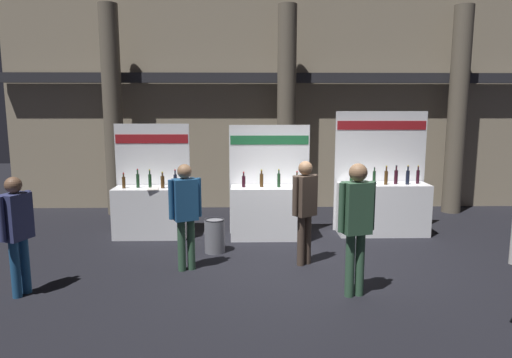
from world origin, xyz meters
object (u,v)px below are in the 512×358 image
(visitor_0, at_px, (17,226))
(visitor_4, at_px, (185,208))
(exhibitor_booth_1, at_px, (270,208))
(visitor_3, at_px, (305,204))
(visitor_1, at_px, (357,217))
(exhibitor_booth_2, at_px, (382,203))
(exhibitor_booth_0, at_px, (151,207))
(trash_bin, at_px, (215,236))

(visitor_0, relative_size, visitor_4, 0.97)
(exhibitor_booth_1, xyz_separation_m, visitor_3, (0.49, -1.59, 0.42))
(visitor_1, relative_size, visitor_4, 1.08)
(exhibitor_booth_2, bearing_deg, visitor_4, -151.46)
(visitor_1, distance_m, visitor_3, 1.38)
(exhibitor_booth_0, distance_m, trash_bin, 1.73)
(exhibitor_booth_0, height_order, visitor_3, exhibitor_booth_0)
(exhibitor_booth_0, distance_m, exhibitor_booth_2, 4.70)
(visitor_1, height_order, visitor_3, visitor_1)
(exhibitor_booth_0, bearing_deg, exhibitor_booth_2, 1.08)
(exhibitor_booth_0, distance_m, visitor_1, 4.56)
(exhibitor_booth_2, height_order, visitor_3, exhibitor_booth_2)
(visitor_3, distance_m, visitor_4, 1.92)
(exhibitor_booth_0, relative_size, visitor_4, 1.32)
(visitor_4, bearing_deg, exhibitor_booth_0, 92.60)
(exhibitor_booth_2, height_order, visitor_1, exhibitor_booth_2)
(exhibitor_booth_1, relative_size, visitor_3, 1.29)
(exhibitor_booth_0, height_order, visitor_0, exhibitor_booth_0)
(visitor_0, xyz_separation_m, visitor_4, (2.15, 0.93, 0.03))
(exhibitor_booth_0, xyz_separation_m, visitor_4, (0.96, -1.95, 0.43))
(exhibitor_booth_0, distance_m, visitor_4, 2.21)
(visitor_4, bearing_deg, exhibitor_booth_2, 4.96)
(visitor_4, bearing_deg, visitor_3, -17.00)
(exhibitor_booth_2, distance_m, visitor_0, 6.61)
(visitor_3, bearing_deg, visitor_4, -29.52)
(exhibitor_booth_1, bearing_deg, visitor_0, -142.49)
(exhibitor_booth_0, bearing_deg, visitor_1, -41.41)
(trash_bin, height_order, visitor_4, visitor_4)
(trash_bin, xyz_separation_m, visitor_1, (2.05, -1.94, 0.80))
(exhibitor_booth_2, relative_size, visitor_0, 1.51)
(exhibitor_booth_1, xyz_separation_m, exhibitor_booth_2, (2.32, 0.22, 0.03))
(visitor_0, height_order, visitor_4, visitor_4)
(exhibitor_booth_1, bearing_deg, visitor_3, -73.02)
(exhibitor_booth_0, height_order, visitor_1, exhibitor_booth_0)
(exhibitor_booth_1, xyz_separation_m, visitor_4, (-1.42, -1.81, 0.42))
(exhibitor_booth_2, bearing_deg, visitor_0, -153.27)
(visitor_3, bearing_deg, exhibitor_booth_0, -67.17)
(visitor_3, bearing_deg, visitor_0, -20.24)
(trash_bin, bearing_deg, visitor_4, -113.44)
(visitor_0, xyz_separation_m, visitor_1, (4.60, -0.12, 0.12))
(exhibitor_booth_0, relative_size, exhibitor_booth_1, 1.01)
(exhibitor_booth_0, relative_size, trash_bin, 3.69)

